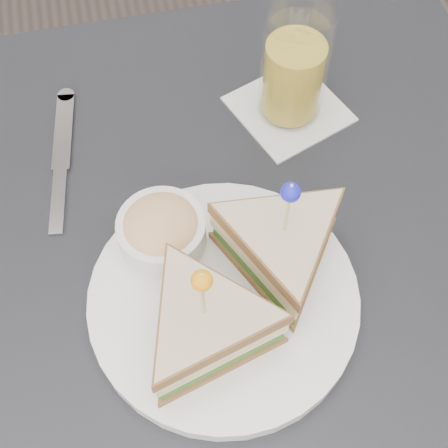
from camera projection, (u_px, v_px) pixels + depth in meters
ground_plane at (220, 420)px, 1.33m from camera, size 3.50×3.50×0.00m
table at (218, 286)px, 0.75m from camera, size 0.80×0.80×0.75m
plate_meal at (231, 283)px, 0.62m from camera, size 0.34×0.34×0.16m
cutlery_knife at (61, 164)px, 0.74m from camera, size 0.05×0.22×0.01m
drink_set at (294, 69)px, 0.73m from camera, size 0.16×0.16×0.16m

